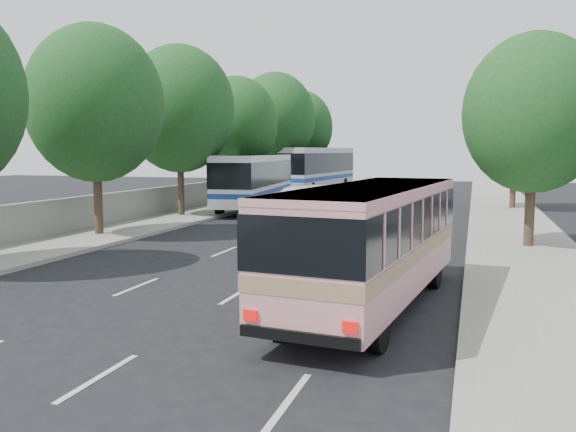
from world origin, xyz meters
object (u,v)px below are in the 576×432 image
at_px(pink_taxi, 312,227).
at_px(tour_coach_rear, 316,166).
at_px(pink_bus, 373,232).
at_px(white_pickup, 298,203).
at_px(tour_coach_front, 255,177).

height_order(pink_taxi, tour_coach_rear, tour_coach_rear).
height_order(pink_bus, white_pickup, pink_bus).
bearing_deg(white_pickup, tour_coach_rear, 104.83).
distance_m(pink_taxi, tour_coach_front, 15.61).
bearing_deg(pink_taxi, tour_coach_rear, 97.02).
xyz_separation_m(pink_taxi, tour_coach_front, (-7.30, 13.75, 1.19)).
height_order(white_pickup, tour_coach_front, tour_coach_front).
distance_m(pink_bus, white_pickup, 18.23).
bearing_deg(pink_taxi, white_pickup, 102.00).
bearing_deg(tour_coach_rear, pink_taxi, -70.65).
bearing_deg(white_pickup, pink_taxi, -67.82).
distance_m(pink_taxi, white_pickup, 9.70).
xyz_separation_m(pink_bus, tour_coach_rear, (-10.80, 36.78, 0.57)).
bearing_deg(tour_coach_front, pink_bus, -69.58).
distance_m(tour_coach_front, tour_coach_rear, 15.25).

